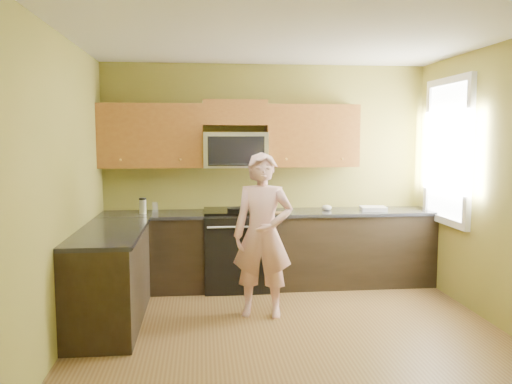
{
  "coord_description": "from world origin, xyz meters",
  "views": [
    {
      "loc": [
        -0.81,
        -4.47,
        1.82
      ],
      "look_at": [
        -0.2,
        1.3,
        1.2
      ],
      "focal_mm": 36.68,
      "sensor_mm": 36.0,
      "label": 1
    }
  ],
  "objects": [
    {
      "name": "butter_tub",
      "position": [
        -0.11,
        1.54,
        0.92
      ],
      "size": [
        0.14,
        0.14,
        0.08
      ],
      "primitive_type": null,
      "rotation": [
        0.0,
        0.0,
        -0.38
      ],
      "color": "yellow",
      "rests_on": "countertop_back"
    },
    {
      "name": "travel_mug",
      "position": [
        -1.49,
        1.69,
        0.92
      ],
      "size": [
        0.11,
        0.11,
        0.18
      ],
      "primitive_type": null,
      "rotation": [
        0.0,
        0.0,
        -0.26
      ],
      "color": "silver",
      "rests_on": "countertop_back"
    },
    {
      "name": "stove",
      "position": [
        -0.4,
        1.68,
        0.47
      ],
      "size": [
        0.76,
        0.65,
        0.95
      ],
      "primitive_type": null,
      "color": "black",
      "rests_on": "floor"
    },
    {
      "name": "woman",
      "position": [
        -0.2,
        0.67,
        0.83
      ],
      "size": [
        0.68,
        0.52,
        1.66
      ],
      "primitive_type": "imported",
      "rotation": [
        0.0,
        0.0,
        -0.22
      ],
      "color": "#DD736E",
      "rests_on": "floor"
    },
    {
      "name": "upper_cab_left",
      "position": [
        -1.39,
        1.83,
        1.45
      ],
      "size": [
        1.22,
        0.33,
        0.75
      ],
      "primitive_type": null,
      "color": "brown",
      "rests_on": "wall_back"
    },
    {
      "name": "toast_slice",
      "position": [
        0.09,
        1.54,
        0.93
      ],
      "size": [
        0.13,
        0.13,
        0.01
      ],
      "primitive_type": "cube",
      "rotation": [
        0.0,
        0.0,
        -0.23
      ],
      "color": "#B27F47",
      "rests_on": "countertop_back"
    },
    {
      "name": "wall_right",
      "position": [
        2.0,
        0.0,
        1.35
      ],
      "size": [
        0.0,
        4.0,
        4.0
      ],
      "primitive_type": "plane",
      "rotation": [
        1.57,
        0.0,
        -1.57
      ],
      "color": "olive",
      "rests_on": "ground"
    },
    {
      "name": "countertop_left",
      "position": [
        -1.69,
        0.6,
        0.9
      ],
      "size": [
        0.62,
        1.6,
        0.04
      ],
      "primitive_type": "cube",
      "color": "black",
      "rests_on": "cabinet_left_run"
    },
    {
      "name": "floor",
      "position": [
        0.0,
        0.0,
        0.0
      ],
      "size": [
        4.0,
        4.0,
        0.0
      ],
      "primitive_type": "plane",
      "color": "brown",
      "rests_on": "ground"
    },
    {
      "name": "microwave",
      "position": [
        -0.4,
        1.8,
        1.45
      ],
      "size": [
        0.76,
        0.4,
        0.42
      ],
      "primitive_type": null,
      "color": "silver",
      "rests_on": "wall_back"
    },
    {
      "name": "cabinet_left_run",
      "position": [
        -1.7,
        0.6,
        0.44
      ],
      "size": [
        0.6,
        1.6,
        0.88
      ],
      "primitive_type": "cube",
      "color": "black",
      "rests_on": "floor"
    },
    {
      "name": "napkin_a",
      "position": [
        -0.17,
        1.45,
        0.95
      ],
      "size": [
        0.13,
        0.14,
        0.06
      ],
      "primitive_type": "ellipsoid",
      "rotation": [
        0.0,
        0.0,
        -0.18
      ],
      "color": "silver",
      "rests_on": "countertop_back"
    },
    {
      "name": "dish_towel",
      "position": [
        1.27,
        1.64,
        0.95
      ],
      "size": [
        0.33,
        0.28,
        0.05
      ],
      "primitive_type": "cube",
      "rotation": [
        0.0,
        0.0,
        -0.13
      ],
      "color": "silver",
      "rests_on": "countertop_back"
    },
    {
      "name": "glass_a",
      "position": [
        -1.36,
        1.78,
        0.98
      ],
      "size": [
        0.08,
        0.08,
        0.12
      ],
      "primitive_type": "cylinder",
      "rotation": [
        0.0,
        0.0,
        -0.18
      ],
      "color": "silver",
      "rests_on": "countertop_back"
    },
    {
      "name": "cabinet_back_run",
      "position": [
        0.0,
        1.7,
        0.44
      ],
      "size": [
        4.0,
        0.6,
        0.88
      ],
      "primitive_type": "cube",
      "color": "black",
      "rests_on": "floor"
    },
    {
      "name": "upper_cab_over_mw",
      "position": [
        -0.4,
        1.83,
        2.1
      ],
      "size": [
        0.76,
        0.33,
        0.3
      ],
      "primitive_type": "cube",
      "color": "brown",
      "rests_on": "wall_back"
    },
    {
      "name": "ceiling",
      "position": [
        0.0,
        0.0,
        2.7
      ],
      "size": [
        4.0,
        4.0,
        0.0
      ],
      "primitive_type": "plane",
      "rotation": [
        3.14,
        0.0,
        0.0
      ],
      "color": "white",
      "rests_on": "ground"
    },
    {
      "name": "upper_cab_right",
      "position": [
        0.54,
        1.83,
        1.45
      ],
      "size": [
        1.12,
        0.33,
        0.75
      ],
      "primitive_type": null,
      "color": "brown",
      "rests_on": "wall_back"
    },
    {
      "name": "wall_back",
      "position": [
        0.0,
        2.0,
        1.35
      ],
      "size": [
        4.0,
        0.0,
        4.0
      ],
      "primitive_type": "plane",
      "rotation": [
        1.57,
        0.0,
        0.0
      ],
      "color": "olive",
      "rests_on": "ground"
    },
    {
      "name": "window",
      "position": [
        1.98,
        1.2,
        1.65
      ],
      "size": [
        0.06,
        1.06,
        1.66
      ],
      "primitive_type": null,
      "color": "white",
      "rests_on": "wall_right"
    },
    {
      "name": "frying_pan",
      "position": [
        -0.39,
        1.44,
        0.95
      ],
      "size": [
        0.28,
        0.47,
        0.06
      ],
      "primitive_type": null,
      "rotation": [
        0.0,
        0.0,
        0.05
      ],
      "color": "black",
      "rests_on": "stove"
    },
    {
      "name": "napkin_b",
      "position": [
        0.72,
        1.73,
        0.95
      ],
      "size": [
        0.13,
        0.14,
        0.07
      ],
      "primitive_type": "ellipsoid",
      "rotation": [
        0.0,
        0.0,
        0.06
      ],
      "color": "silver",
      "rests_on": "countertop_back"
    },
    {
      "name": "wall_front",
      "position": [
        0.0,
        -2.0,
        1.35
      ],
      "size": [
        4.0,
        0.0,
        4.0
      ],
      "primitive_type": "plane",
      "rotation": [
        -1.57,
        0.0,
        0.0
      ],
      "color": "olive",
      "rests_on": "ground"
    },
    {
      "name": "wall_left",
      "position": [
        -2.0,
        0.0,
        1.35
      ],
      "size": [
        0.0,
        4.0,
        4.0
      ],
      "primitive_type": "plane",
      "rotation": [
        1.57,
        0.0,
        1.57
      ],
      "color": "olive",
      "rests_on": "ground"
    },
    {
      "name": "countertop_back",
      "position": [
        0.0,
        1.69,
        0.9
      ],
      "size": [
        4.0,
        0.62,
        0.04
      ],
      "primitive_type": "cube",
      "color": "black",
      "rests_on": "cabinet_back_run"
    }
  ]
}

